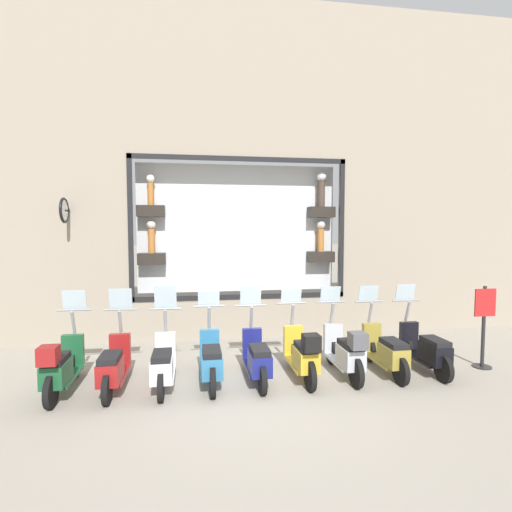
{
  "coord_description": "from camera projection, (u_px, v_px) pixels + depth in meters",
  "views": [
    {
      "loc": [
        -6.5,
        1.18,
        2.79
      ],
      "look_at": [
        1.92,
        -0.16,
        2.19
      ],
      "focal_mm": 28.0,
      "sensor_mm": 36.0,
      "label": 1
    }
  ],
  "objects": [
    {
      "name": "scooter_black_0",
      "position": [
        426.0,
        350.0,
        7.73
      ],
      "size": [
        1.8,
        0.61,
        1.6
      ],
      "color": "black",
      "rests_on": "ground_plane"
    },
    {
      "name": "ground_plane",
      "position": [
        264.0,
        392.0,
        6.79
      ],
      "size": [
        120.0,
        120.0,
        0.0
      ],
      "primitive_type": "plane",
      "color": "gray"
    },
    {
      "name": "scooter_teal_5",
      "position": [
        211.0,
        361.0,
        7.08
      ],
      "size": [
        1.8,
        0.6,
        1.56
      ],
      "color": "black",
      "rests_on": "ground_plane"
    },
    {
      "name": "scooter_green_8",
      "position": [
        61.0,
        367.0,
        6.63
      ],
      "size": [
        1.81,
        0.61,
        1.64
      ],
      "color": "black",
      "rests_on": "ground_plane"
    },
    {
      "name": "scooter_olive_1",
      "position": [
        386.0,
        352.0,
        7.6
      ],
      "size": [
        1.8,
        0.61,
        1.59
      ],
      "color": "black",
      "rests_on": "ground_plane"
    },
    {
      "name": "scooter_white_6",
      "position": [
        163.0,
        364.0,
        6.95
      ],
      "size": [
        1.79,
        0.61,
        1.68
      ],
      "color": "black",
      "rests_on": "ground_plane"
    },
    {
      "name": "scooter_navy_4",
      "position": [
        257.0,
        359.0,
        7.21
      ],
      "size": [
        1.8,
        0.61,
        1.65
      ],
      "color": "black",
      "rests_on": "ground_plane"
    },
    {
      "name": "shop_sign_post",
      "position": [
        484.0,
        324.0,
        7.94
      ],
      "size": [
        0.36,
        0.45,
        1.64
      ],
      "color": "#232326",
      "rests_on": "ground_plane"
    },
    {
      "name": "scooter_silver_2",
      "position": [
        346.0,
        352.0,
        7.41
      ],
      "size": [
        1.81,
        0.6,
        1.59
      ],
      "color": "black",
      "rests_on": "ground_plane"
    },
    {
      "name": "scooter_yellow_3",
      "position": [
        303.0,
        355.0,
        7.28
      ],
      "size": [
        1.81,
        0.6,
        1.56
      ],
      "color": "black",
      "rests_on": "ground_plane"
    },
    {
      "name": "scooter_red_7",
      "position": [
        114.0,
        366.0,
        6.82
      ],
      "size": [
        1.8,
        0.61,
        1.65
      ],
      "color": "black",
      "rests_on": "ground_plane"
    },
    {
      "name": "building_facade",
      "position": [
        239.0,
        168.0,
        10.03
      ],
      "size": [
        1.21,
        36.0,
        8.41
      ],
      "color": "gray",
      "rests_on": "ground_plane"
    }
  ]
}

